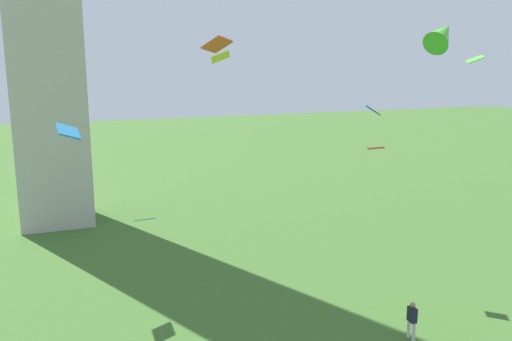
% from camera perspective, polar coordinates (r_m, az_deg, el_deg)
% --- Properties ---
extents(person_1, '(0.30, 0.53, 1.73)m').
position_cam_1_polar(person_1, '(24.59, 16.67, -15.21)').
color(person_1, silver).
rests_on(person_1, ground_plane).
extents(kite_flying_0, '(1.01, 1.12, 0.39)m').
position_cam_1_polar(kite_flying_0, '(27.19, -12.06, -5.26)').
color(kite_flying_0, '#2DC09A').
extents(kite_flying_1, '(1.25, 0.86, 0.75)m').
position_cam_1_polar(kite_flying_1, '(29.49, -3.92, 12.26)').
color(kite_flying_1, yellow).
extents(kite_flying_4, '(1.18, 1.75, 0.85)m').
position_cam_1_polar(kite_flying_4, '(29.21, -19.83, 4.07)').
color(kite_flying_4, '#257BBD').
extents(kite_flying_5, '(1.05, 1.02, 0.29)m').
position_cam_1_polar(kite_flying_5, '(29.25, 12.99, 2.39)').
color(kite_flying_5, red).
extents(kite_flying_6, '(2.31, 1.93, 1.84)m').
position_cam_1_polar(kite_flying_6, '(25.65, 19.68, 13.82)').
color(kite_flying_6, green).
extents(kite_flying_7, '(0.87, 0.95, 0.46)m').
position_cam_1_polar(kite_flying_7, '(20.72, 12.71, 6.40)').
color(kite_flying_7, blue).
extents(kite_flying_8, '(1.84, 1.78, 0.79)m').
position_cam_1_polar(kite_flying_8, '(26.06, -4.27, 13.56)').
color(kite_flying_8, '#E24F16').
extents(kite_flying_9, '(1.03, 1.00, 0.49)m').
position_cam_1_polar(kite_flying_9, '(31.53, 22.80, 11.13)').
color(kite_flying_9, '#52DA36').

